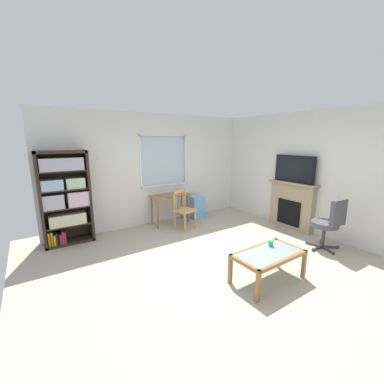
{
  "coord_description": "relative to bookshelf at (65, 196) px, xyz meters",
  "views": [
    {
      "loc": [
        -2.54,
        -2.94,
        2.04
      ],
      "look_at": [
        -0.17,
        0.59,
        1.13
      ],
      "focal_mm": 22.86,
      "sensor_mm": 36.0,
      "label": 1
    }
  ],
  "objects": [
    {
      "name": "wall_back_with_window",
      "position": [
        2.0,
        0.24,
        0.34
      ],
      "size": [
        5.05,
        0.15,
        2.65
      ],
      "color": "silver",
      "rests_on": "ground"
    },
    {
      "name": "coffee_table",
      "position": [
        2.22,
        -3.13,
        -0.59
      ],
      "size": [
        1.05,
        0.56,
        0.44
      ],
      "color": "#8C9E99",
      "rests_on": "ground"
    },
    {
      "name": "fireplace",
      "position": [
        4.45,
        -1.97,
        -0.42
      ],
      "size": [
        0.26,
        1.15,
        1.09
      ],
      "color": "tan",
      "rests_on": "ground"
    },
    {
      "name": "sippy_cup",
      "position": [
        2.43,
        -3.0,
        -0.48
      ],
      "size": [
        0.07,
        0.07,
        0.09
      ],
      "primitive_type": "cylinder",
      "color": "#33B770",
      "rests_on": "coffee_table"
    },
    {
      "name": "tv",
      "position": [
        4.43,
        -1.97,
        0.43
      ],
      "size": [
        0.06,
        0.97,
        0.6
      ],
      "color": "black",
      "rests_on": "fireplace"
    },
    {
      "name": "office_chair",
      "position": [
        3.99,
        -3.08,
        -0.41
      ],
      "size": [
        0.57,
        0.58,
        1.0
      ],
      "color": "#4C4C51",
      "rests_on": "ground"
    },
    {
      "name": "wooden_chair",
      "position": [
        2.34,
        -0.62,
        -0.5
      ],
      "size": [
        0.51,
        0.49,
        0.9
      ],
      "color": "tan",
      "rests_on": "ground"
    },
    {
      "name": "ground",
      "position": [
        2.02,
        -2.28,
        -0.98
      ],
      "size": [
        6.05,
        6.06,
        0.02
      ],
      "primitive_type": "cube",
      "color": "#B2A893"
    },
    {
      "name": "desk_under_window",
      "position": [
        2.27,
        -0.11,
        -0.36
      ],
      "size": [
        0.95,
        0.44,
        0.73
      ],
      "color": "olive",
      "rests_on": "ground"
    },
    {
      "name": "wall_right",
      "position": [
        4.61,
        -2.28,
        0.36
      ],
      "size": [
        0.12,
        5.26,
        2.65
      ],
      "primitive_type": "cube",
      "color": "silver",
      "rests_on": "ground"
    },
    {
      "name": "plastic_drawer_unit",
      "position": [
        3.06,
        -0.06,
        -0.67
      ],
      "size": [
        0.35,
        0.4,
        0.58
      ],
      "primitive_type": "cube",
      "color": "#72ADDB",
      "rests_on": "ground"
    },
    {
      "name": "bookshelf",
      "position": [
        0.0,
        0.0,
        0.0
      ],
      "size": [
        0.9,
        0.38,
        1.84
      ],
      "color": "#2D2319",
      "rests_on": "ground"
    }
  ]
}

